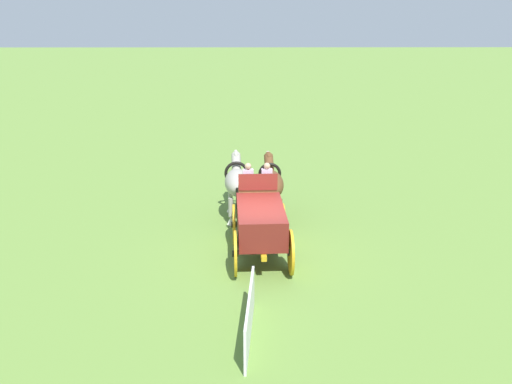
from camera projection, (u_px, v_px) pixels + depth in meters
ground_plane at (261, 257)px, 17.99m from camera, size 220.00×220.00×0.00m
show_wagon at (260, 220)px, 17.80m from camera, size 6.00×1.94×2.65m
draft_horse_near at (237, 183)px, 21.19m from camera, size 3.05×1.02×2.21m
draft_horse_off at (271, 184)px, 21.29m from camera, size 3.24×0.98×2.13m
sponsor_banner at (250, 316)px, 13.48m from camera, size 3.20×0.25×1.10m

